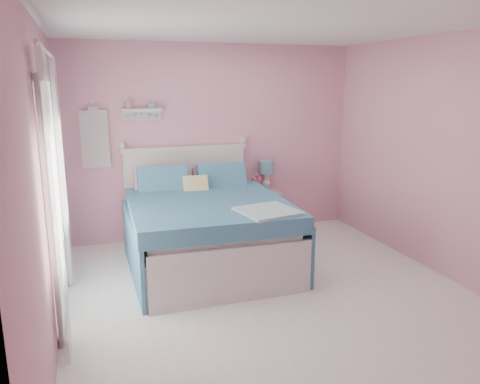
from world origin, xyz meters
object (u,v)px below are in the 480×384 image
table_lamp (267,169)px  vase (257,187)px  teacup (264,191)px  nightstand (264,212)px  bed (205,229)px

table_lamp → vase: table_lamp is taller
table_lamp → vase: bearing=-151.7°
table_lamp → teacup: table_lamp is taller
vase → teacup: 0.15m
nightstand → vase: size_ratio=3.89×
table_lamp → nightstand: bearing=-128.9°
nightstand → table_lamp: bearing=51.1°
bed → table_lamp: (1.15, 0.96, 0.48)m
nightstand → teacup: (-0.05, -0.14, 0.33)m
vase → teacup: vase is taller
vase → nightstand: bearing=1.6°
table_lamp → teacup: (-0.12, -0.23, -0.26)m
bed → vase: size_ratio=14.28×
bed → nightstand: (1.07, 0.87, -0.12)m
vase → teacup: size_ratio=1.75×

